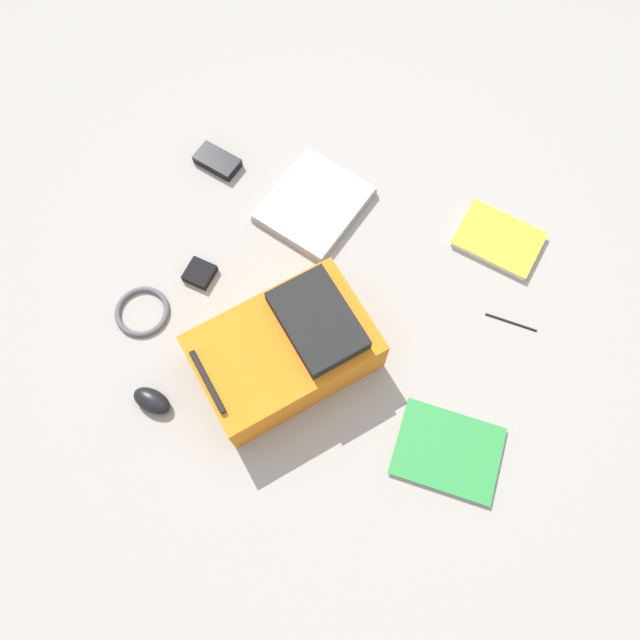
% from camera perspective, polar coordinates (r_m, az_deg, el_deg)
% --- Properties ---
extents(ground_plane, '(3.50, 3.50, 0.00)m').
position_cam_1_polar(ground_plane, '(1.75, 0.92, 0.77)').
color(ground_plane, gray).
extents(backpack, '(0.54, 0.52, 0.20)m').
position_cam_1_polar(backpack, '(1.62, -3.14, -2.77)').
color(backpack, orange).
rests_on(backpack, ground_plane).
extents(laptop, '(0.36, 0.33, 0.03)m').
position_cam_1_polar(laptop, '(1.89, -0.53, 10.76)').
color(laptop, '#929296').
rests_on(laptop, ground_plane).
extents(book_blue, '(0.21, 0.27, 0.02)m').
position_cam_1_polar(book_blue, '(1.91, 16.33, 7.23)').
color(book_blue, silver).
rests_on(book_blue, ground_plane).
extents(book_comic, '(0.22, 0.28, 0.01)m').
position_cam_1_polar(book_comic, '(1.67, 11.83, -11.88)').
color(book_comic, silver).
rests_on(book_comic, ground_plane).
extents(computer_mouse, '(0.07, 0.12, 0.04)m').
position_cam_1_polar(computer_mouse, '(1.70, -15.42, -7.28)').
color(computer_mouse, black).
rests_on(computer_mouse, ground_plane).
extents(cable_coil, '(0.16, 0.16, 0.02)m').
position_cam_1_polar(cable_coil, '(1.81, -16.26, 0.76)').
color(cable_coil, '#4C4C51').
rests_on(cable_coil, ground_plane).
extents(power_brick, '(0.10, 0.15, 0.03)m').
position_cam_1_polar(power_brick, '(2.00, -9.55, 14.42)').
color(power_brick, black).
rests_on(power_brick, ground_plane).
extents(pen_black, '(0.01, 0.15, 0.01)m').
position_cam_1_polar(pen_black, '(1.81, 17.42, -0.19)').
color(pen_black, black).
rests_on(pen_black, ground_plane).
extents(earbud_pouch, '(0.08, 0.08, 0.03)m').
position_cam_1_polar(earbud_pouch, '(1.82, -11.17, 4.30)').
color(earbud_pouch, black).
rests_on(earbud_pouch, ground_plane).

